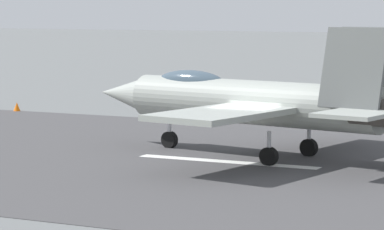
% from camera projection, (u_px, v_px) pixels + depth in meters
% --- Properties ---
extents(ground_plane, '(400.00, 400.00, 0.00)m').
position_uv_depth(ground_plane, '(247.00, 164.00, 41.24)').
color(ground_plane, slate).
extents(runway_strip, '(240.00, 26.00, 0.02)m').
position_uv_depth(runway_strip, '(247.00, 163.00, 41.23)').
color(runway_strip, '#434244').
rests_on(runway_strip, ground).
extents(fighter_jet, '(16.56, 14.09, 5.62)m').
position_uv_depth(fighter_jet, '(254.00, 101.00, 42.78)').
color(fighter_jet, '#9BA19A').
rests_on(fighter_jet, ground).
extents(marker_cone_mid, '(0.44, 0.44, 0.55)m').
position_uv_depth(marker_cone_mid, '(215.00, 117.00, 55.89)').
color(marker_cone_mid, orange).
rests_on(marker_cone_mid, ground).
extents(marker_cone_far, '(0.44, 0.44, 0.55)m').
position_uv_depth(marker_cone_far, '(17.00, 107.00, 61.70)').
color(marker_cone_far, orange).
rests_on(marker_cone_far, ground).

